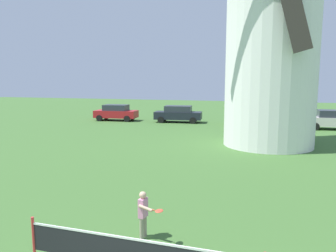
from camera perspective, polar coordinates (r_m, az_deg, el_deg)
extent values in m
cylinder|color=white|center=(20.09, 17.99, 12.94)|extent=(5.25, 5.25, 11.42)
cylinder|color=red|center=(7.53, -22.84, -18.63)|extent=(0.06, 0.06, 1.10)
cube|color=white|center=(6.23, -5.83, -19.53)|extent=(4.52, 0.02, 0.04)
cylinder|color=#9E937F|center=(8.35, -4.20, -17.40)|extent=(0.11, 0.11, 0.54)
cylinder|color=#9E937F|center=(8.24, -4.71, -17.77)|extent=(0.11, 0.11, 0.54)
cube|color=pink|center=(8.09, -4.49, -14.35)|extent=(0.18, 0.28, 0.48)
sphere|color=#DBB28E|center=(7.98, -4.52, -12.21)|extent=(0.18, 0.18, 0.18)
cylinder|color=#DBB28E|center=(8.24, -3.88, -14.09)|extent=(0.08, 0.08, 0.36)
cylinder|color=#DBB28E|center=(7.87, -4.03, -14.45)|extent=(0.37, 0.13, 0.14)
cylinder|color=#D84C33|center=(7.81, -3.09, -14.64)|extent=(0.22, 0.06, 0.04)
ellipsoid|color=#D84C33|center=(7.71, -1.60, -14.93)|extent=(0.21, 0.26, 0.03)
cube|color=red|center=(31.87, -9.27, 2.13)|extent=(4.28, 2.10, 0.70)
cube|color=#2D333D|center=(31.81, -9.29, 3.26)|extent=(2.45, 1.72, 0.56)
cylinder|color=black|center=(32.23, -6.38, 1.63)|extent=(0.61, 0.24, 0.60)
cylinder|color=black|center=(30.63, -7.36, 1.28)|extent=(0.61, 0.24, 0.60)
cylinder|color=black|center=(33.21, -11.00, 1.72)|extent=(0.61, 0.24, 0.60)
cylinder|color=black|center=(31.66, -12.18, 1.38)|extent=(0.61, 0.24, 0.60)
cube|color=#1E232D|center=(30.11, 1.83, 1.90)|extent=(4.55, 2.18, 0.70)
cube|color=#2D333D|center=(30.05, 1.83, 3.09)|extent=(2.61, 1.76, 0.56)
cylinder|color=black|center=(30.79, 4.82, 1.35)|extent=(0.62, 0.25, 0.60)
cylinder|color=black|center=(29.11, 4.46, 0.97)|extent=(0.62, 0.25, 0.60)
cylinder|color=black|center=(31.25, -0.63, 1.48)|extent=(0.62, 0.25, 0.60)
cylinder|color=black|center=(29.60, -1.29, 1.11)|extent=(0.62, 0.25, 0.60)
cube|color=#999919|center=(28.87, 14.90, 1.37)|extent=(4.04, 1.92, 0.70)
cube|color=#2D333D|center=(28.80, 14.94, 2.61)|extent=(2.29, 1.62, 0.56)
cylinder|color=black|center=(29.80, 17.43, 0.79)|extent=(0.61, 0.21, 0.60)
cylinder|color=black|center=(28.12, 17.63, 0.37)|extent=(0.61, 0.21, 0.60)
cylinder|color=black|center=(29.76, 12.27, 0.97)|extent=(0.61, 0.21, 0.60)
cylinder|color=black|center=(28.08, 12.16, 0.56)|extent=(0.61, 0.21, 0.60)
cube|color=silver|center=(28.82, 27.48, 0.72)|extent=(4.38, 1.87, 0.70)
cube|color=#2D333D|center=(28.75, 27.56, 1.97)|extent=(2.48, 1.59, 0.56)
cylinder|color=black|center=(29.41, 24.30, 0.36)|extent=(0.61, 0.20, 0.60)
cylinder|color=black|center=(27.75, 24.85, -0.09)|extent=(0.61, 0.20, 0.60)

